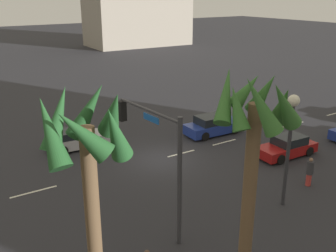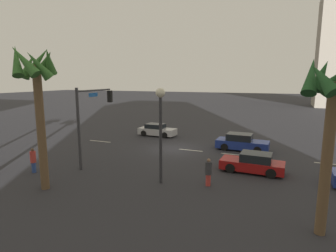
{
  "view_description": "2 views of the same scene",
  "coord_description": "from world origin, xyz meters",
  "px_view_note": "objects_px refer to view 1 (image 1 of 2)",
  "views": [
    {
      "loc": [
        11.93,
        19.39,
        10.13
      ],
      "look_at": [
        -0.48,
        0.14,
        2.18
      ],
      "focal_mm": 41.58,
      "sensor_mm": 36.0,
      "label": 1
    },
    {
      "loc": [
        -8.48,
        22.56,
        6.15
      ],
      "look_at": [
        0.29,
        0.66,
        2.15
      ],
      "focal_mm": 29.38,
      "sensor_mm": 36.0,
      "label": 2
    }
  ],
  "objects_px": {
    "car_3": "(287,147)",
    "pedestrian_0": "(310,171)",
    "car_0": "(77,139)",
    "palm_tree_1": "(87,161)",
    "traffic_signal": "(156,147)",
    "palm_tree_2": "(254,133)",
    "car_4": "(213,125)",
    "streetlamp": "(291,129)"
  },
  "relations": [
    {
      "from": "car_3",
      "to": "pedestrian_0",
      "type": "xyz_separation_m",
      "value": [
        2.21,
        3.49,
        0.24
      ]
    },
    {
      "from": "car_0",
      "to": "car_3",
      "type": "bearing_deg",
      "value": 141.63
    },
    {
      "from": "car_3",
      "to": "palm_tree_1",
      "type": "height_order",
      "value": "palm_tree_1"
    },
    {
      "from": "car_0",
      "to": "pedestrian_0",
      "type": "bearing_deg",
      "value": 125.69
    },
    {
      "from": "traffic_signal",
      "to": "car_3",
      "type": "bearing_deg",
      "value": -168.7
    },
    {
      "from": "palm_tree_2",
      "to": "car_4",
      "type": "bearing_deg",
      "value": -125.27
    },
    {
      "from": "car_4",
      "to": "palm_tree_1",
      "type": "distance_m",
      "value": 19.99
    },
    {
      "from": "car_3",
      "to": "palm_tree_1",
      "type": "relative_size",
      "value": 0.52
    },
    {
      "from": "car_4",
      "to": "palm_tree_2",
      "type": "height_order",
      "value": "palm_tree_2"
    },
    {
      "from": "car_4",
      "to": "pedestrian_0",
      "type": "relative_size",
      "value": 2.75
    },
    {
      "from": "car_0",
      "to": "car_3",
      "type": "distance_m",
      "value": 13.95
    },
    {
      "from": "car_0",
      "to": "palm_tree_2",
      "type": "xyz_separation_m",
      "value": [
        -0.15,
        16.1,
        5.38
      ]
    },
    {
      "from": "palm_tree_2",
      "to": "streetlamp",
      "type": "bearing_deg",
      "value": -150.31
    },
    {
      "from": "traffic_signal",
      "to": "palm_tree_2",
      "type": "bearing_deg",
      "value": 94.92
    },
    {
      "from": "streetlamp",
      "to": "pedestrian_0",
      "type": "height_order",
      "value": "streetlamp"
    },
    {
      "from": "palm_tree_2",
      "to": "traffic_signal",
      "type": "bearing_deg",
      "value": -85.08
    },
    {
      "from": "car_4",
      "to": "palm_tree_1",
      "type": "bearing_deg",
      "value": 40.9
    },
    {
      "from": "car_4",
      "to": "streetlamp",
      "type": "distance_m",
      "value": 11.01
    },
    {
      "from": "traffic_signal",
      "to": "pedestrian_0",
      "type": "distance_m",
      "value": 9.58
    },
    {
      "from": "car_0",
      "to": "streetlamp",
      "type": "height_order",
      "value": "streetlamp"
    },
    {
      "from": "traffic_signal",
      "to": "palm_tree_2",
      "type": "xyz_separation_m",
      "value": [
        -0.45,
        5.2,
        2.17
      ]
    },
    {
      "from": "car_4",
      "to": "traffic_signal",
      "type": "xyz_separation_m",
      "value": [
        9.78,
        8.0,
        3.16
      ]
    },
    {
      "from": "palm_tree_2",
      "to": "car_3",
      "type": "bearing_deg",
      "value": -145.4
    },
    {
      "from": "pedestrian_0",
      "to": "palm_tree_1",
      "type": "bearing_deg",
      "value": 13.67
    },
    {
      "from": "streetlamp",
      "to": "palm_tree_1",
      "type": "distance_m",
      "value": 11.55
    },
    {
      "from": "car_4",
      "to": "car_0",
      "type": "bearing_deg",
      "value": -17.02
    },
    {
      "from": "car_0",
      "to": "palm_tree_2",
      "type": "bearing_deg",
      "value": 90.54
    },
    {
      "from": "streetlamp",
      "to": "pedestrian_0",
      "type": "distance_m",
      "value": 4.25
    },
    {
      "from": "car_3",
      "to": "car_4",
      "type": "relative_size",
      "value": 0.93
    },
    {
      "from": "palm_tree_1",
      "to": "pedestrian_0",
      "type": "bearing_deg",
      "value": -166.33
    },
    {
      "from": "streetlamp",
      "to": "palm_tree_1",
      "type": "bearing_deg",
      "value": 13.85
    },
    {
      "from": "car_0",
      "to": "pedestrian_0",
      "type": "distance_m",
      "value": 14.96
    },
    {
      "from": "traffic_signal",
      "to": "palm_tree_1",
      "type": "relative_size",
      "value": 0.7
    },
    {
      "from": "streetlamp",
      "to": "palm_tree_1",
      "type": "xyz_separation_m",
      "value": [
        11.03,
        2.72,
        2.08
      ]
    },
    {
      "from": "traffic_signal",
      "to": "palm_tree_2",
      "type": "height_order",
      "value": "palm_tree_2"
    },
    {
      "from": "car_0",
      "to": "palm_tree_1",
      "type": "height_order",
      "value": "palm_tree_1"
    },
    {
      "from": "palm_tree_2",
      "to": "car_0",
      "type": "bearing_deg",
      "value": -89.46
    },
    {
      "from": "pedestrian_0",
      "to": "palm_tree_2",
      "type": "height_order",
      "value": "palm_tree_2"
    },
    {
      "from": "car_0",
      "to": "car_4",
      "type": "xyz_separation_m",
      "value": [
        -9.49,
        2.9,
        0.05
      ]
    },
    {
      "from": "car_0",
      "to": "palm_tree_1",
      "type": "relative_size",
      "value": 0.52
    },
    {
      "from": "streetlamp",
      "to": "car_0",
      "type": "bearing_deg",
      "value": -64.95
    },
    {
      "from": "car_3",
      "to": "streetlamp",
      "type": "height_order",
      "value": "streetlamp"
    }
  ]
}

